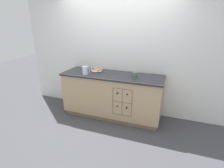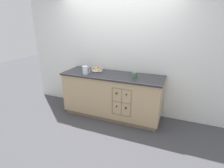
# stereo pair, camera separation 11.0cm
# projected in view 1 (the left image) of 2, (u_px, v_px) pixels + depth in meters

# --- Properties ---
(ground_plane) EXTENTS (14.00, 14.00, 0.00)m
(ground_plane) POSITION_uv_depth(u_px,v_px,m) (112.00, 115.00, 3.82)
(ground_plane) COLOR #424247
(back_wall) EXTENTS (4.42, 0.06, 2.55)m
(back_wall) POSITION_uv_depth(u_px,v_px,m) (118.00, 54.00, 3.73)
(back_wall) COLOR white
(back_wall) RESTS_ON ground_plane
(kitchen_island) EXTENTS (2.06, 0.68, 0.93)m
(kitchen_island) POSITION_uv_depth(u_px,v_px,m) (112.00, 95.00, 3.66)
(kitchen_island) COLOR #8B7354
(kitchen_island) RESTS_ON ground_plane
(fruit_bowl) EXTENTS (0.25, 0.25, 0.08)m
(fruit_bowl) POSITION_uv_depth(u_px,v_px,m) (97.00, 69.00, 3.72)
(fruit_bowl) COLOR silver
(fruit_bowl) RESTS_ON kitchen_island
(white_pitcher) EXTENTS (0.17, 0.11, 0.17)m
(white_pitcher) POSITION_uv_depth(u_px,v_px,m) (85.00, 70.00, 3.49)
(white_pitcher) COLOR white
(white_pitcher) RESTS_ON kitchen_island
(ceramic_mug) EXTENTS (0.13, 0.09, 0.09)m
(ceramic_mug) POSITION_uv_depth(u_px,v_px,m) (135.00, 75.00, 3.33)
(ceramic_mug) COLOR #4C7A56
(ceramic_mug) RESTS_ON kitchen_island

